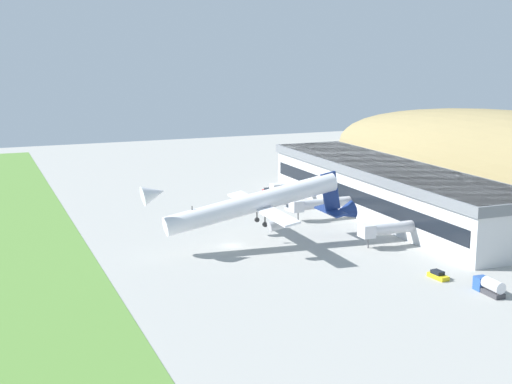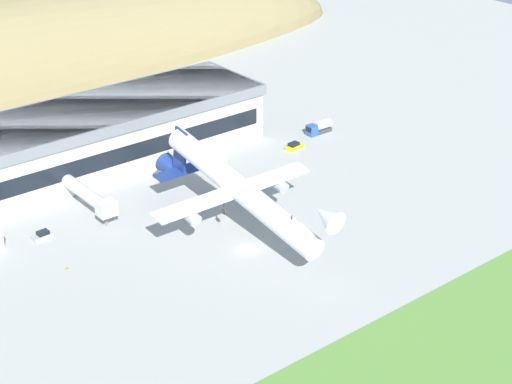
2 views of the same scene
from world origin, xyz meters
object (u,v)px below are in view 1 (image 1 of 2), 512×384
jetway_1 (318,204)px  traffic_cone_0 (246,212)px  jetway_0 (289,188)px  service_car_0 (290,208)px  service_car_2 (438,275)px  cargo_airplane (257,204)px  service_car_1 (267,191)px  fuel_truck (280,197)px  jetway_2 (384,229)px  box_truck (489,286)px  terminal_building (389,187)px

jetway_1 → traffic_cone_0: jetway_1 is taller
jetway_0 → jetway_1: same height
service_car_0 → service_car_2: size_ratio=0.86×
service_car_0 → cargo_airplane: bearing=-36.7°
service_car_1 → fuel_truck: (13.68, -1.90, 0.91)m
jetway_1 → service_car_0: size_ratio=4.34×
service_car_2 → fuel_truck: bearing=-179.8°
jetway_2 → service_car_1: size_ratio=3.57×
service_car_1 → traffic_cone_0: bearing=-34.8°
jetway_2 → service_car_0: jetway_2 is taller
jetway_2 → fuel_truck: bearing=-177.1°
service_car_2 → box_truck: (10.69, 3.27, 0.81)m
service_car_2 → traffic_cone_0: bearing=-167.6°
jetway_0 → service_car_1: bearing=-176.1°
jetway_1 → service_car_0: jetway_1 is taller
service_car_2 → traffic_cone_0: service_car_2 is taller
terminal_building → jetway_2: bearing=-34.2°
cargo_airplane → box_truck: cargo_airplane is taller
jetway_2 → traffic_cone_0: bearing=-158.1°
terminal_building → service_car_1: size_ratio=26.43×
cargo_airplane → box_truck: 53.06m
jetway_0 → traffic_cone_0: 19.54m
jetway_2 → cargo_airplane: (-11.10, -25.85, 5.57)m
box_truck → jetway_0: bearing=-179.6°
terminal_building → jetway_2: size_ratio=7.41×
jetway_0 → box_truck: (84.54, 0.66, -2.54)m
fuel_truck → jetway_2: bearing=2.9°
jetway_1 → fuel_truck: bearing=-178.3°
terminal_building → cargo_airplane: cargo_airplane is taller
fuel_truck → box_truck: bearing=2.4°
jetway_1 → service_car_2: (51.67, -0.43, -3.36)m
jetway_2 → cargo_airplane: size_ratio=0.26×
terminal_building → jetway_0: terminal_building is taller
traffic_cone_0 → fuel_truck: bearing=123.4°
jetway_0 → jetway_1: size_ratio=0.76×
terminal_building → cargo_airplane: 46.45m
box_truck → traffic_cone_0: size_ratio=11.56×
jetway_0 → jetway_1: bearing=-5.6°
jetway_2 → cargo_airplane: 28.68m
jetway_0 → box_truck: size_ratio=1.90×
service_car_2 → service_car_0: bearing=-178.2°
jetway_1 → jetway_2: (28.37, 1.92, -0.00)m
fuel_truck → traffic_cone_0: bearing=-56.6°
cargo_airplane → service_car_0: 37.09m
cargo_airplane → jetway_1: bearing=125.8°
jetway_2 → box_truck: jetway_2 is taller
service_car_0 → box_truck: size_ratio=0.58×
terminal_building → jetway_1: size_ratio=5.81×
cargo_airplane → service_car_2: cargo_airplane is taller
fuel_truck → service_car_0: bearing=-9.3°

